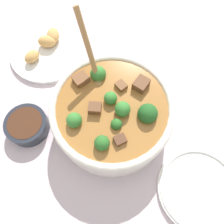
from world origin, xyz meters
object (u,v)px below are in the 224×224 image
at_px(condiment_bowl, 27,125).
at_px(empty_plate, 199,189).
at_px(food_plate, 47,50).
at_px(stew_bowl, 112,113).

height_order(condiment_bowl, empty_plate, condiment_bowl).
height_order(condiment_bowl, food_plate, food_plate).
bearing_deg(stew_bowl, food_plate, 28.56).
height_order(stew_bowl, food_plate, stew_bowl).
distance_m(condiment_bowl, food_plate, 0.24).
bearing_deg(stew_bowl, condiment_bowl, 82.12).
bearing_deg(food_plate, stew_bowl, -151.44).
relative_size(empty_plate, food_plate, 0.86).
bearing_deg(empty_plate, food_plate, 32.97).
bearing_deg(food_plate, condiment_bowl, 163.54).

